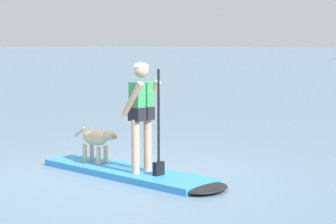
{
  "coord_description": "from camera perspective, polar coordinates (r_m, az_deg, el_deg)",
  "views": [
    {
      "loc": [
        6.42,
        -6.56,
        2.06
      ],
      "look_at": [
        0.0,
        1.0,
        0.9
      ],
      "focal_mm": 64.18,
      "sensor_mm": 36.0,
      "label": 1
    }
  ],
  "objects": [
    {
      "name": "dog",
      "position": [
        9.8,
        -6.76,
        -2.56
      ],
      "size": [
        1.03,
        0.24,
        0.58
      ],
      "color": "#CCB78C",
      "rests_on": "paddleboard"
    },
    {
      "name": "paddleboard",
      "position": [
        9.24,
        -2.98,
        -5.9
      ],
      "size": [
        3.41,
        0.88,
        0.1
      ],
      "color": "#338CD8",
      "rests_on": "ground_plane"
    },
    {
      "name": "ground_plane",
      "position": [
        9.41,
        -3.96,
        -5.99
      ],
      "size": [
        400.0,
        400.0,
        0.0
      ],
      "primitive_type": "plane",
      "color": "slate"
    },
    {
      "name": "person_paddler",
      "position": [
        8.99,
        -2.47,
        0.25
      ],
      "size": [
        0.61,
        0.48,
        1.65
      ],
      "color": "tan",
      "rests_on": "paddleboard"
    }
  ]
}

